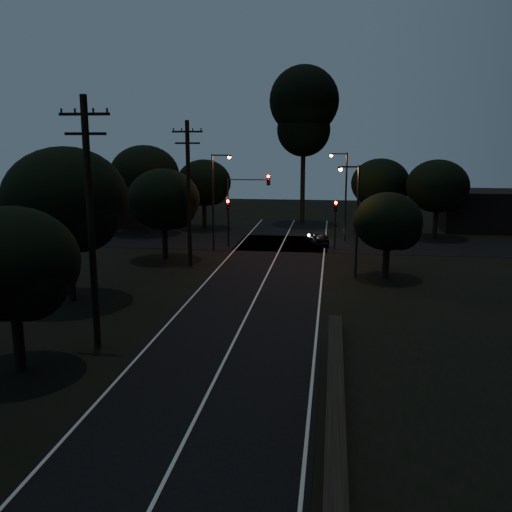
# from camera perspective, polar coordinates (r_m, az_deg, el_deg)

# --- Properties ---
(road_surface) EXTENTS (60.00, 70.00, 0.03)m
(road_surface) POSITION_cam_1_polar(r_m,az_deg,el_deg) (40.63, 1.35, -1.44)
(road_surface) COLOR black
(road_surface) RESTS_ON ground
(utility_pole_mid) EXTENTS (2.20, 0.30, 11.00)m
(utility_pole_mid) POSITION_cam_1_polar(r_m,az_deg,el_deg) (25.66, -16.22, 3.44)
(utility_pole_mid) COLOR black
(utility_pole_mid) RESTS_ON ground
(utility_pole_far) EXTENTS (2.20, 0.30, 10.50)m
(utility_pole_far) POSITION_cam_1_polar(r_m,az_deg,el_deg) (41.70, -6.75, 6.44)
(utility_pole_far) COLOR black
(utility_pole_far) RESTS_ON ground
(tree_left_b) EXTENTS (5.24, 5.24, 6.66)m
(tree_left_b) POSITION_cam_1_polar(r_m,az_deg,el_deg) (24.01, -22.97, -1.00)
(tree_left_b) COLOR black
(tree_left_b) RESTS_ON ground
(tree_left_c) EXTENTS (6.97, 6.97, 8.81)m
(tree_left_c) POSITION_cam_1_polar(r_m,az_deg,el_deg) (33.62, -18.18, 5.09)
(tree_left_c) COLOR black
(tree_left_c) RESTS_ON ground
(tree_left_d) EXTENTS (5.53, 5.53, 7.01)m
(tree_left_d) POSITION_cam_1_polar(r_m,az_deg,el_deg) (44.21, -9.02, 5.44)
(tree_left_d) COLOR black
(tree_left_d) RESTS_ON ground
(tree_far_nw) EXTENTS (5.64, 5.64, 7.15)m
(tree_far_nw) POSITION_cam_1_polar(r_m,az_deg,el_deg) (59.75, -5.08, 7.19)
(tree_far_nw) COLOR black
(tree_far_nw) RESTS_ON ground
(tree_far_w) EXTENTS (6.77, 6.77, 8.64)m
(tree_far_w) POSITION_cam_1_polar(r_m,az_deg,el_deg) (57.15, -10.89, 7.82)
(tree_far_w) COLOR black
(tree_far_w) RESTS_ON ground
(tree_far_ne) EXTENTS (5.79, 5.79, 7.33)m
(tree_far_ne) POSITION_cam_1_polar(r_m,az_deg,el_deg) (58.47, 12.54, 6.98)
(tree_far_ne) COLOR black
(tree_far_ne) RESTS_ON ground
(tree_far_e) EXTENTS (5.79, 5.79, 7.35)m
(tree_far_e) POSITION_cam_1_polar(r_m,az_deg,el_deg) (56.15, 17.90, 6.54)
(tree_far_e) COLOR black
(tree_far_e) RESTS_ON ground
(tree_right_a) EXTENTS (4.55, 4.55, 5.78)m
(tree_right_a) POSITION_cam_1_polar(r_m,az_deg,el_deg) (38.70, 13.29, 3.22)
(tree_right_a) COLOR black
(tree_right_a) RESTS_ON ground
(tall_pine) EXTENTS (7.47, 7.47, 16.97)m
(tall_pine) POSITION_cam_1_polar(r_m,az_deg,el_deg) (63.38, 4.81, 14.34)
(tall_pine) COLOR black
(tall_pine) RESTS_ON ground
(building_left) EXTENTS (10.00, 8.00, 4.40)m
(building_left) POSITION_cam_1_polar(r_m,az_deg,el_deg) (65.33, -14.29, 5.12)
(building_left) COLOR black
(building_left) RESTS_ON ground
(building_right) EXTENTS (9.00, 7.00, 4.00)m
(building_right) POSITION_cam_1_polar(r_m,az_deg,el_deg) (63.59, 21.96, 4.28)
(building_right) COLOR black
(building_right) RESTS_ON ground
(signal_left) EXTENTS (0.28, 0.35, 4.10)m
(signal_left) POSITION_cam_1_polar(r_m,az_deg,el_deg) (49.44, -2.80, 4.22)
(signal_left) COLOR black
(signal_left) RESTS_ON ground
(signal_right) EXTENTS (0.28, 0.35, 4.10)m
(signal_right) POSITION_cam_1_polar(r_m,az_deg,el_deg) (48.62, 7.95, 4.00)
(signal_right) COLOR black
(signal_right) RESTS_ON ground
(signal_mast) EXTENTS (3.70, 0.35, 6.25)m
(signal_mast) POSITION_cam_1_polar(r_m,az_deg,el_deg) (48.99, -0.87, 5.94)
(signal_mast) COLOR black
(signal_mast) RESTS_ON ground
(streetlight_a) EXTENTS (1.66, 0.26, 8.00)m
(streetlight_a) POSITION_cam_1_polar(r_m,az_deg,el_deg) (47.44, -4.11, 6.08)
(streetlight_a) COLOR black
(streetlight_a) RESTS_ON ground
(streetlight_b) EXTENTS (1.66, 0.26, 8.00)m
(streetlight_b) POSITION_cam_1_polar(r_m,az_deg,el_deg) (52.42, 8.77, 6.50)
(streetlight_b) COLOR black
(streetlight_b) RESTS_ON ground
(streetlight_c) EXTENTS (1.46, 0.26, 7.50)m
(streetlight_c) POSITION_cam_1_polar(r_m,az_deg,el_deg) (38.55, 9.86, 4.24)
(streetlight_c) COLOR black
(streetlight_c) RESTS_ON ground
(car) EXTENTS (2.12, 3.69, 1.18)m
(car) POSITION_cam_1_polar(r_m,az_deg,el_deg) (50.60, 6.29, 1.76)
(car) COLOR black
(car) RESTS_ON ground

